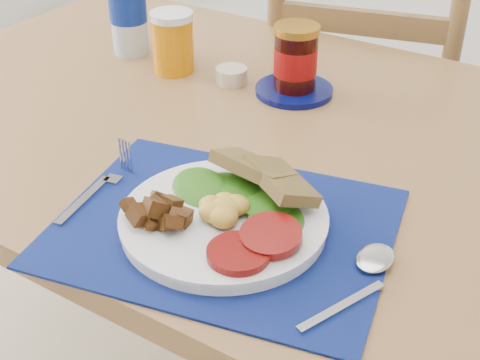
# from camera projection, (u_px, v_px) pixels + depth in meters

# --- Properties ---
(table) EXTENTS (1.40, 0.90, 0.75)m
(table) POSITION_uv_depth(u_px,v_px,m) (246.00, 164.00, 1.18)
(table) COLOR brown
(table) RESTS_ON ground
(chair_far) EXTENTS (0.55, 0.53, 1.23)m
(chair_far) POSITION_uv_depth(u_px,v_px,m) (364.00, 69.00, 1.66)
(chair_far) COLOR brown
(chair_far) RESTS_ON ground
(placemat) EXTENTS (0.49, 0.42, 0.00)m
(placemat) POSITION_uv_depth(u_px,v_px,m) (224.00, 227.00, 0.88)
(placemat) COLOR black
(placemat) RESTS_ON table
(breakfast_plate) EXTENTS (0.27, 0.27, 0.07)m
(breakfast_plate) POSITION_uv_depth(u_px,v_px,m) (219.00, 214.00, 0.87)
(breakfast_plate) COLOR silver
(breakfast_plate) RESTS_ON placemat
(fork) EXTENTS (0.03, 0.18, 0.00)m
(fork) POSITION_uv_depth(u_px,v_px,m) (103.00, 187.00, 0.95)
(fork) COLOR #B2B5BA
(fork) RESTS_ON placemat
(spoon) EXTENTS (0.06, 0.19, 0.01)m
(spoon) POSITION_uv_depth(u_px,v_px,m) (366.00, 273.00, 0.80)
(spoon) COLOR #B2B5BA
(spoon) RESTS_ON placemat
(juice_glass) EXTENTS (0.08, 0.08, 0.11)m
(juice_glass) POSITION_uv_depth(u_px,v_px,m) (173.00, 44.00, 1.28)
(juice_glass) COLOR #CB7305
(juice_glass) RESTS_ON table
(ramekin) EXTENTS (0.06, 0.06, 0.03)m
(ramekin) POSITION_uv_depth(u_px,v_px,m) (231.00, 76.00, 1.26)
(ramekin) COLOR #C0B18D
(ramekin) RESTS_ON table
(jam_on_saucer) EXTENTS (0.14, 0.14, 0.13)m
(jam_on_saucer) POSITION_uv_depth(u_px,v_px,m) (295.00, 64.00, 1.20)
(jam_on_saucer) COLOR #040A4A
(jam_on_saucer) RESTS_ON table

